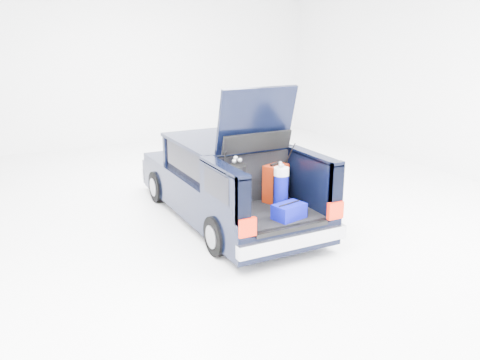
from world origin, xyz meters
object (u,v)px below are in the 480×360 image
blue_duffel (289,211)px  black_golf_bag (237,189)px  car (225,181)px  blue_golf_bag (281,188)px  red_suitcase (276,183)px

blue_duffel → black_golf_bag: bearing=129.7°
black_golf_bag → blue_duffel: 0.83m
car → blue_golf_bag: (0.21, -1.58, 0.28)m
car → blue_golf_bag: car is taller
blue_golf_bag → blue_duffel: blue_golf_bag is taller
car → blue_duffel: bearing=-86.5°
red_suitcase → blue_golf_bag: bearing=-130.5°
red_suitcase → blue_golf_bag: size_ratio=0.83×
red_suitcase → blue_golf_bag: blue_golf_bag is taller
black_golf_bag → blue_duffel: (0.62, -0.47, -0.29)m
blue_golf_bag → blue_duffel: (-0.09, -0.38, -0.24)m
car → red_suitcase: (0.35, -1.19, 0.23)m
car → black_golf_bag: size_ratio=5.13×
blue_golf_bag → blue_duffel: 0.45m
blue_golf_bag → blue_duffel: size_ratio=1.47×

